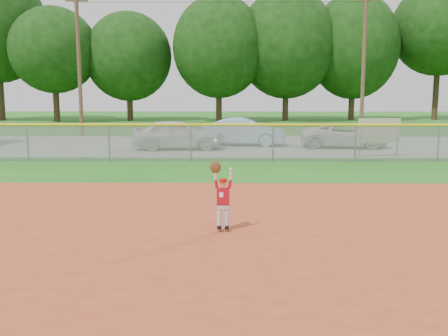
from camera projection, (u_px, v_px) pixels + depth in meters
The scene contains 11 objects.
ground at pixel (154, 228), 10.45m from camera, with size 120.00×120.00×0.00m, color #1F6316.
clay_infield at pixel (124, 282), 7.48m from camera, with size 24.00×16.00×0.04m, color #A13A1D.
parking_strip at pixel (200, 145), 26.26m from camera, with size 44.00×10.00×0.03m, color gray.
car_white_a at pixel (177, 134), 24.23m from camera, with size 1.74×4.33×1.48m, color silver.
car_blue at pixel (243, 132), 26.03m from camera, with size 1.50×4.30×1.42m, color #86AEC8.
car_white_b at pixel (344, 135), 25.09m from camera, with size 2.01×4.36×1.21m, color silver.
sponsor_sign at pixel (379, 132), 21.44m from camera, with size 1.89×0.34×1.69m.
outfield_fence at pixel (191, 140), 20.20m from camera, with size 40.06×0.10×1.55m.
power_lines at pixel (221, 62), 31.46m from camera, with size 19.40×0.24×9.00m.
tree_line at pixel (224, 40), 46.74m from camera, with size 62.37×13.00×14.43m.
ballplayer at pixel (222, 195), 10.01m from camera, with size 0.45×0.19×1.82m.
Camera 1 is at (1.59, -10.11, 2.86)m, focal length 40.00 mm.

